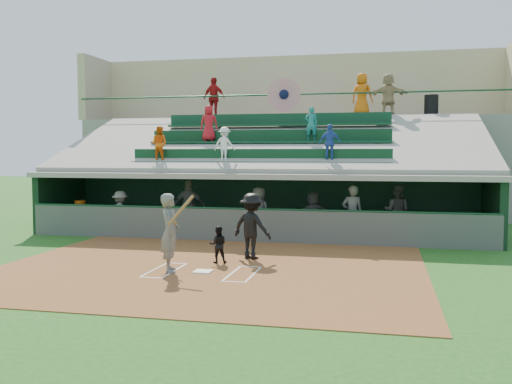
% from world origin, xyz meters
% --- Properties ---
extents(ground, '(100.00, 100.00, 0.00)m').
position_xyz_m(ground, '(0.00, 0.00, 0.00)').
color(ground, '#1E5016').
rests_on(ground, ground).
extents(dirt_slab, '(11.00, 9.00, 0.02)m').
position_xyz_m(dirt_slab, '(0.00, 0.50, 0.01)').
color(dirt_slab, brown).
rests_on(dirt_slab, ground).
extents(home_plate, '(0.43, 0.43, 0.03)m').
position_xyz_m(home_plate, '(0.00, 0.00, 0.04)').
color(home_plate, white).
rests_on(home_plate, dirt_slab).
extents(batters_box_chalk, '(2.65, 1.85, 0.01)m').
position_xyz_m(batters_box_chalk, '(0.00, 0.00, 0.02)').
color(batters_box_chalk, white).
rests_on(batters_box_chalk, dirt_slab).
extents(dugout_floor, '(16.00, 3.50, 0.04)m').
position_xyz_m(dugout_floor, '(0.00, 6.75, 0.02)').
color(dugout_floor, gray).
rests_on(dugout_floor, ground).
extents(concourse_slab, '(20.00, 3.00, 4.60)m').
position_xyz_m(concourse_slab, '(0.00, 13.50, 2.30)').
color(concourse_slab, gray).
rests_on(concourse_slab, ground).
extents(grandstand, '(20.40, 10.40, 7.80)m').
position_xyz_m(grandstand, '(-0.01, 10.51, 2.26)').
color(grandstand, '#515651').
rests_on(grandstand, ground).
extents(batter_at_plate, '(0.98, 0.84, 1.97)m').
position_xyz_m(batter_at_plate, '(-0.81, -0.14, 1.01)').
color(batter_at_plate, '#545752').
rests_on(batter_at_plate, dirt_slab).
extents(catcher, '(0.57, 0.50, 1.00)m').
position_xyz_m(catcher, '(0.04, 1.21, 0.52)').
color(catcher, black).
rests_on(catcher, dirt_slab).
extents(home_umpire, '(1.36, 1.08, 1.85)m').
position_xyz_m(home_umpire, '(0.79, 2.02, 0.94)').
color(home_umpire, black).
rests_on(home_umpire, dirt_slab).
extents(dugout_bench, '(13.51, 5.76, 0.43)m').
position_xyz_m(dugout_bench, '(-0.08, 8.12, 0.26)').
color(dugout_bench, olive).
rests_on(dugout_bench, dugout_floor).
extents(white_table, '(1.02, 0.87, 0.76)m').
position_xyz_m(white_table, '(-6.77, 5.96, 0.42)').
color(white_table, white).
rests_on(white_table, dugout_floor).
extents(water_cooler, '(0.40, 0.40, 0.40)m').
position_xyz_m(water_cooler, '(-6.80, 6.03, 1.00)').
color(water_cooler, '#CB550B').
rests_on(water_cooler, white_table).
extents(dugout_player_a, '(1.05, 0.64, 1.59)m').
position_xyz_m(dugout_player_a, '(-4.79, 5.29, 0.84)').
color(dugout_player_a, '#595C57').
rests_on(dugout_player_a, dugout_floor).
extents(dugout_player_b, '(1.23, 0.74, 1.96)m').
position_xyz_m(dugout_player_b, '(-2.59, 6.42, 1.02)').
color(dugout_player_b, '#5A5D58').
rests_on(dugout_player_b, dugout_floor).
extents(dugout_player_c, '(1.01, 0.85, 1.75)m').
position_xyz_m(dugout_player_c, '(0.10, 6.14, 0.91)').
color(dugout_player_c, '#555752').
rests_on(dugout_player_c, dugout_floor).
extents(dugout_player_d, '(1.48, 1.19, 1.58)m').
position_xyz_m(dugout_player_d, '(1.97, 6.65, 0.83)').
color(dugout_player_d, '#5B5D58').
rests_on(dugout_player_d, dugout_floor).
extents(dugout_player_e, '(0.75, 0.56, 1.88)m').
position_xyz_m(dugout_player_e, '(3.40, 5.61, 0.98)').
color(dugout_player_e, '#51524E').
rests_on(dugout_player_e, dugout_floor).
extents(dugout_player_f, '(1.04, 0.90, 1.84)m').
position_xyz_m(dugout_player_f, '(4.88, 6.96, 0.96)').
color(dugout_player_f, '#545651').
rests_on(dugout_player_f, dugout_floor).
extents(trash_bin, '(0.60, 0.60, 0.90)m').
position_xyz_m(trash_bin, '(6.40, 12.55, 5.05)').
color(trash_bin, black).
rests_on(trash_bin, concourse_slab).
extents(concourse_staff_a, '(1.22, 0.76, 1.95)m').
position_xyz_m(concourse_staff_a, '(-3.43, 12.53, 5.57)').
color(concourse_staff_a, '#A21213').
rests_on(concourse_staff_a, concourse_slab).
extents(concourse_staff_b, '(1.05, 0.82, 1.90)m').
position_xyz_m(concourse_staff_b, '(3.43, 12.32, 5.55)').
color(concourse_staff_b, '#D3600C').
rests_on(concourse_staff_b, concourse_slab).
extents(concourse_staff_c, '(1.70, 0.60, 1.81)m').
position_xyz_m(concourse_staff_c, '(4.56, 12.00, 5.50)').
color(concourse_staff_c, tan).
rests_on(concourse_staff_c, concourse_slab).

